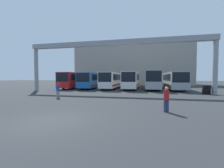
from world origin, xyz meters
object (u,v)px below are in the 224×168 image
object	(u,v)px
bus_slot_3	(132,79)
bus_slot_0	(76,79)
bus_slot_1	(95,80)
bus_slot_4	(152,79)
bus_slot_5	(174,80)
bus_slot_2	(112,79)
pedestrian_far_center	(58,90)
tire_stack	(206,90)
pedestrian_mid_left	(166,99)

from	to	relation	value
bus_slot_3	bus_slot_0	bearing A→B (deg)	-175.27
bus_slot_1	bus_slot_4	size ratio (longest dim) A/B	0.97
bus_slot_4	bus_slot_5	xyz separation A→B (m)	(3.80, -0.23, -0.14)
bus_slot_2	bus_slot_3	distance (m)	3.84
bus_slot_4	pedestrian_far_center	world-z (taller)	bus_slot_4
bus_slot_0	bus_slot_4	xyz separation A→B (m)	(15.21, 1.07, 0.10)
bus_slot_2	bus_slot_4	distance (m)	7.63
bus_slot_0	pedestrian_far_center	size ratio (longest dim) A/B	6.34
tire_stack	bus_slot_0	bearing A→B (deg)	162.43
pedestrian_mid_left	pedestrian_far_center	bearing A→B (deg)	143.43
bus_slot_2	bus_slot_5	distance (m)	11.41
bus_slot_2	pedestrian_mid_left	world-z (taller)	bus_slot_2
bus_slot_2	pedestrian_far_center	bearing A→B (deg)	-100.36
bus_slot_3	bus_slot_4	xyz separation A→B (m)	(3.80, 0.13, 0.08)
bus_slot_1	bus_slot_2	world-z (taller)	bus_slot_2
bus_slot_1	tire_stack	world-z (taller)	bus_slot_1
bus_slot_0	bus_slot_5	bearing A→B (deg)	2.52
bus_slot_0	bus_slot_1	xyz separation A→B (m)	(3.80, 0.91, -0.05)
bus_slot_0	bus_slot_2	distance (m)	7.62
bus_slot_5	tire_stack	xyz separation A→B (m)	(2.69, -7.71, -1.16)
bus_slot_4	tire_stack	size ratio (longest dim) A/B	10.27
bus_slot_1	bus_slot_4	bearing A→B (deg)	0.80
pedestrian_mid_left	tire_stack	world-z (taller)	pedestrian_mid_left
pedestrian_far_center	bus_slot_4	bearing A→B (deg)	-176.84
bus_slot_4	bus_slot_5	bearing A→B (deg)	-3.53
bus_slot_1	bus_slot_4	xyz separation A→B (m)	(11.41, 0.16, 0.15)
bus_slot_1	pedestrian_mid_left	world-z (taller)	bus_slot_1
bus_slot_1	bus_slot_3	size ratio (longest dim) A/B	0.99
bus_slot_1	pedestrian_far_center	size ratio (longest dim) A/B	7.47
bus_slot_0	bus_slot_5	distance (m)	19.03
bus_slot_4	bus_slot_0	bearing A→B (deg)	-175.98
bus_slot_2	pedestrian_mid_left	xyz separation A→B (m)	(7.76, -18.90, -0.94)
bus_slot_1	bus_slot_5	world-z (taller)	bus_slot_5
bus_slot_0	bus_slot_2	xyz separation A→B (m)	(7.60, 0.44, -0.02)
bus_slot_2	bus_slot_0	bearing A→B (deg)	-176.67
pedestrian_far_center	bus_slot_2	bearing A→B (deg)	-153.10
bus_slot_3	bus_slot_5	world-z (taller)	bus_slot_3
bus_slot_1	bus_slot_4	world-z (taller)	bus_slot_4
bus_slot_0	bus_slot_3	size ratio (longest dim) A/B	0.84
bus_slot_5	bus_slot_4	bearing A→B (deg)	176.47
pedestrian_mid_left	tire_stack	distance (m)	13.21
bus_slot_3	bus_slot_5	bearing A→B (deg)	-0.82
bus_slot_5	pedestrian_mid_left	xyz separation A→B (m)	(-3.65, -19.29, -0.92)
bus_slot_2	tire_stack	xyz separation A→B (m)	(14.10, -7.31, -1.19)
bus_slot_5	tire_stack	bearing A→B (deg)	-70.76
bus_slot_0	bus_slot_4	bearing A→B (deg)	4.02
bus_slot_0	bus_slot_4	size ratio (longest dim) A/B	0.83
bus_slot_1	bus_slot_4	distance (m)	11.41
pedestrian_far_center	pedestrian_mid_left	bearing A→B (deg)	104.49
bus_slot_4	bus_slot_5	size ratio (longest dim) A/B	1.04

